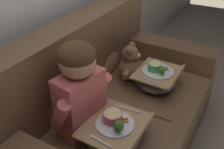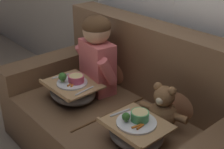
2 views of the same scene
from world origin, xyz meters
TOP-DOWN VIEW (x-y plane):
  - couch at (0.00, 0.08)m, footprint 1.77×0.98m
  - throw_pillow_behind_child at (-0.33, 0.31)m, footprint 0.33×0.16m
  - throw_pillow_behind_teddy at (0.33, 0.31)m, footprint 0.33×0.16m
  - child_figure at (-0.33, 0.10)m, footprint 0.44×0.23m
  - teddy_bear at (0.33, 0.10)m, footprint 0.33×0.24m
  - lap_tray_child at (-0.33, -0.13)m, footprint 0.39×0.33m
  - lap_tray_teddy at (0.33, -0.13)m, footprint 0.36×0.31m

SIDE VIEW (x-z plane):
  - couch at x=0.00m, z-range -0.15..0.83m
  - lap_tray_child at x=-0.33m, z-range 0.40..0.62m
  - lap_tray_teddy at x=0.33m, z-range 0.41..0.61m
  - teddy_bear at x=0.33m, z-range 0.41..0.72m
  - throw_pillow_behind_child at x=-0.33m, z-range 0.42..0.76m
  - throw_pillow_behind_teddy at x=0.33m, z-range 0.42..0.76m
  - child_figure at x=-0.33m, z-range 0.46..1.06m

